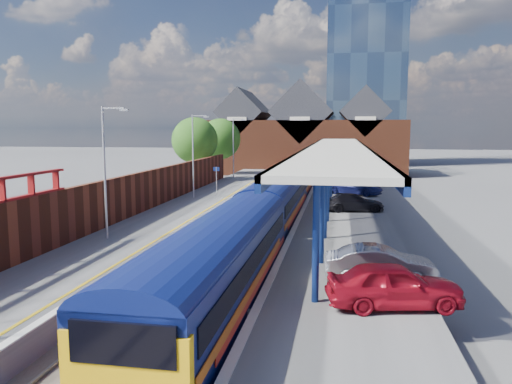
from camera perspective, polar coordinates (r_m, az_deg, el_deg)
ground at (r=49.31m, az=2.84°, el=-0.70°), size 240.00×240.00×0.00m
ballast_bed at (r=39.51m, az=1.12°, el=-2.66°), size 6.00×76.00×0.06m
rails at (r=39.49m, az=1.12°, el=-2.53°), size 4.51×76.00×0.14m
left_platform at (r=40.60m, az=-6.58°, el=-1.76°), size 5.00×76.00×1.00m
right_platform at (r=39.01m, az=9.87°, el=-2.20°), size 6.00×76.00×1.00m
coping_left at (r=39.93m, az=-3.36°, el=-1.12°), size 0.30×76.00×0.05m
coping_right at (r=39.01m, az=5.70°, el=-1.34°), size 0.30×76.00×0.05m
yellow_line at (r=40.07m, az=-4.19°, el=-1.12°), size 0.14×76.00×0.01m
train at (r=42.30m, az=3.79°, el=0.85°), size 2.91×65.92×3.45m
canopy at (r=40.47m, az=9.28°, el=4.92°), size 4.50×52.00×4.48m
lamp_post_b at (r=27.39m, az=-16.68°, el=3.07°), size 1.48×0.18×7.00m
lamp_post_c at (r=42.30m, az=-7.04°, el=4.71°), size 1.48×0.18×7.00m
lamp_post_d at (r=57.80m, az=-2.48°, el=5.45°), size 1.48×0.18×7.00m
platform_sign at (r=44.02m, az=-4.55°, el=1.84°), size 0.55×0.08×2.50m
brick_wall at (r=35.17m, az=-13.65°, el=-0.11°), size 0.35×50.00×3.86m
station_building at (r=76.71m, az=5.37°, el=6.22°), size 30.00×12.12×13.78m
glass_tower at (r=99.47m, az=12.42°, el=14.85°), size 14.20×14.20×40.30m
tree_near at (r=56.75m, az=-6.89°, el=5.73°), size 5.20×5.20×8.10m
tree_far at (r=64.21m, az=-3.99°, el=5.94°), size 5.20×5.20×8.10m
parked_car_red at (r=17.29m, az=15.50°, el=-10.18°), size 4.68×2.59×1.51m
parked_car_silver at (r=19.87m, az=14.01°, el=-8.02°), size 4.29×1.75×1.39m
parked_car_dark at (r=36.13m, az=11.09°, el=-1.18°), size 4.51×2.48×1.24m
parked_car_blue at (r=45.25m, az=11.39°, el=0.55°), size 5.21×4.04×1.31m
relay_cabinet at (r=16.73m, az=-2.49°, el=-15.08°), size 0.97×1.09×1.00m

